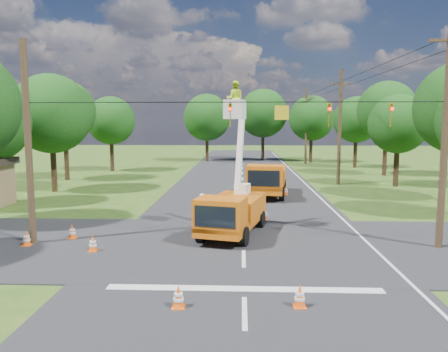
{
  "coord_description": "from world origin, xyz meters",
  "views": [
    {
      "loc": [
        -0.11,
        -16.86,
        5.41
      ],
      "look_at": [
        -1.04,
        6.25,
        2.6
      ],
      "focal_mm": 35.0,
      "sensor_mm": 36.0,
      "label": 1
    }
  ],
  "objects_px": {
    "traffic_cone_1": "(300,296)",
    "pole_right_far": "(306,125)",
    "second_truck": "(267,179)",
    "traffic_cone_0": "(178,297)",
    "tree_right_e": "(356,120)",
    "tree_left_f": "(111,121)",
    "tree_right_d": "(387,111)",
    "ground_worker": "(202,218)",
    "pole_right_near": "(446,130)",
    "pole_right_mid": "(340,127)",
    "tree_left_d": "(51,114)",
    "tree_right_c": "(398,124)",
    "distant_car": "(261,171)",
    "pole_left": "(28,144)",
    "tree_far_b": "(263,113)",
    "tree_left_e": "(64,112)",
    "tree_far_c": "(312,118)",
    "traffic_cone_6": "(286,191)",
    "bucket_truck": "(232,203)",
    "traffic_cone_5": "(27,238)",
    "tree_far_a": "(207,118)",
    "traffic_cone_3": "(93,244)",
    "traffic_cone_2": "(265,214)",
    "traffic_cone_4": "(72,232)"
  },
  "relations": [
    {
      "from": "pole_right_mid",
      "to": "tree_right_e",
      "type": "relative_size",
      "value": 1.16
    },
    {
      "from": "tree_right_c",
      "to": "tree_right_d",
      "type": "relative_size",
      "value": 0.81
    },
    {
      "from": "traffic_cone_5",
      "to": "tree_right_e",
      "type": "relative_size",
      "value": 0.08
    },
    {
      "from": "bucket_truck",
      "to": "pole_right_near",
      "type": "bearing_deg",
      "value": 3.16
    },
    {
      "from": "tree_left_f",
      "to": "tree_right_d",
      "type": "bearing_deg",
      "value": -5.79
    },
    {
      "from": "traffic_cone_5",
      "to": "pole_right_far",
      "type": "relative_size",
      "value": 0.07
    },
    {
      "from": "traffic_cone_0",
      "to": "tree_left_f",
      "type": "bearing_deg",
      "value": 109.32
    },
    {
      "from": "traffic_cone_1",
      "to": "pole_right_far",
      "type": "distance_m",
      "value": 47.25
    },
    {
      "from": "traffic_cone_0",
      "to": "tree_right_e",
      "type": "xyz_separation_m",
      "value": [
        15.74,
        41.69,
        5.45
      ]
    },
    {
      "from": "pole_right_far",
      "to": "tree_far_c",
      "type": "bearing_deg",
      "value": 63.43
    },
    {
      "from": "pole_left",
      "to": "tree_right_e",
      "type": "height_order",
      "value": "pole_left"
    },
    {
      "from": "traffic_cone_3",
      "to": "tree_right_c",
      "type": "relative_size",
      "value": 0.09
    },
    {
      "from": "distant_car",
      "to": "traffic_cone_5",
      "type": "distance_m",
      "value": 27.9
    },
    {
      "from": "ground_worker",
      "to": "traffic_cone_4",
      "type": "xyz_separation_m",
      "value": [
        -6.11,
        -0.18,
        -0.66
      ]
    },
    {
      "from": "pole_right_far",
      "to": "traffic_cone_5",
      "type": "bearing_deg",
      "value": -114.06
    },
    {
      "from": "second_truck",
      "to": "traffic_cone_3",
      "type": "relative_size",
      "value": 9.84
    },
    {
      "from": "second_truck",
      "to": "distant_car",
      "type": "relative_size",
      "value": 1.91
    },
    {
      "from": "traffic_cone_1",
      "to": "tree_far_b",
      "type": "bearing_deg",
      "value": 88.47
    },
    {
      "from": "traffic_cone_5",
      "to": "tree_far_a",
      "type": "height_order",
      "value": "tree_far_a"
    },
    {
      "from": "second_truck",
      "to": "pole_right_mid",
      "type": "xyz_separation_m",
      "value": [
        6.73,
        6.77,
        3.8
      ]
    },
    {
      "from": "traffic_cone_4",
      "to": "pole_left",
      "type": "height_order",
      "value": "pole_left"
    },
    {
      "from": "pole_right_mid",
      "to": "bucket_truck",
      "type": "bearing_deg",
      "value": -116.43
    },
    {
      "from": "traffic_cone_6",
      "to": "tree_right_e",
      "type": "bearing_deg",
      "value": 63.55
    },
    {
      "from": "traffic_cone_6",
      "to": "tree_right_d",
      "type": "bearing_deg",
      "value": 48.84
    },
    {
      "from": "second_truck",
      "to": "traffic_cone_4",
      "type": "bearing_deg",
      "value": -121.14
    },
    {
      "from": "traffic_cone_0",
      "to": "tree_far_a",
      "type": "distance_m",
      "value": 50.12
    },
    {
      "from": "distant_car",
      "to": "traffic_cone_4",
      "type": "distance_m",
      "value": 26.12
    },
    {
      "from": "tree_left_e",
      "to": "tree_right_c",
      "type": "bearing_deg",
      "value": -5.71
    },
    {
      "from": "second_truck",
      "to": "traffic_cone_0",
      "type": "xyz_separation_m",
      "value": [
        -3.7,
        -19.91,
        -0.95
      ]
    },
    {
      "from": "second_truck",
      "to": "traffic_cone_0",
      "type": "relative_size",
      "value": 9.84
    },
    {
      "from": "ground_worker",
      "to": "tree_left_f",
      "type": "relative_size",
      "value": 0.24
    },
    {
      "from": "pole_right_near",
      "to": "tree_far_c",
      "type": "bearing_deg",
      "value": 88.64
    },
    {
      "from": "traffic_cone_1",
      "to": "tree_left_d",
      "type": "xyz_separation_m",
      "value": [
        -16.62,
        21.5,
        5.77
      ]
    },
    {
      "from": "traffic_cone_2",
      "to": "tree_right_c",
      "type": "distance_m",
      "value": 18.97
    },
    {
      "from": "tree_far_b",
      "to": "tree_far_c",
      "type": "xyz_separation_m",
      "value": [
        6.5,
        -3.0,
        -0.75
      ]
    },
    {
      "from": "distant_car",
      "to": "traffic_cone_2",
      "type": "height_order",
      "value": "distant_car"
    },
    {
      "from": "tree_far_a",
      "to": "traffic_cone_0",
      "type": "bearing_deg",
      "value": -86.47
    },
    {
      "from": "distant_car",
      "to": "pole_left",
      "type": "relative_size",
      "value": 0.41
    },
    {
      "from": "traffic_cone_1",
      "to": "tree_right_c",
      "type": "distance_m",
      "value": 28.44
    },
    {
      "from": "pole_right_far",
      "to": "tree_left_e",
      "type": "height_order",
      "value": "pole_right_far"
    },
    {
      "from": "traffic_cone_4",
      "to": "tree_far_b",
      "type": "distance_m",
      "value": 46.0
    },
    {
      "from": "ground_worker",
      "to": "pole_right_mid",
      "type": "xyz_separation_m",
      "value": [
        10.42,
        19.01,
        4.09
      ]
    },
    {
      "from": "second_truck",
      "to": "tree_far_c",
      "type": "relative_size",
      "value": 0.76
    },
    {
      "from": "traffic_cone_0",
      "to": "pole_left",
      "type": "bearing_deg",
      "value": 138.53
    },
    {
      "from": "traffic_cone_0",
      "to": "tree_far_c",
      "type": "distance_m",
      "value": 50.33
    },
    {
      "from": "ground_worker",
      "to": "pole_right_near",
      "type": "distance_m",
      "value": 11.24
    },
    {
      "from": "traffic_cone_1",
      "to": "tree_left_f",
      "type": "distance_m",
      "value": 40.38
    },
    {
      "from": "ground_worker",
      "to": "traffic_cone_0",
      "type": "xyz_separation_m",
      "value": [
        -0.01,
        -7.67,
        -0.66
      ]
    },
    {
      "from": "tree_right_d",
      "to": "tree_far_b",
      "type": "height_order",
      "value": "tree_far_b"
    },
    {
      "from": "distant_car",
      "to": "traffic_cone_3",
      "type": "distance_m",
      "value": 27.42
    }
  ]
}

